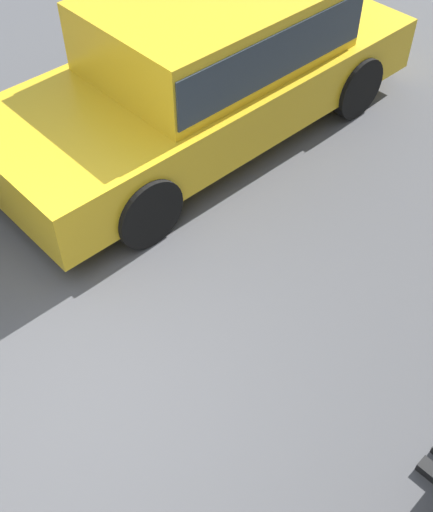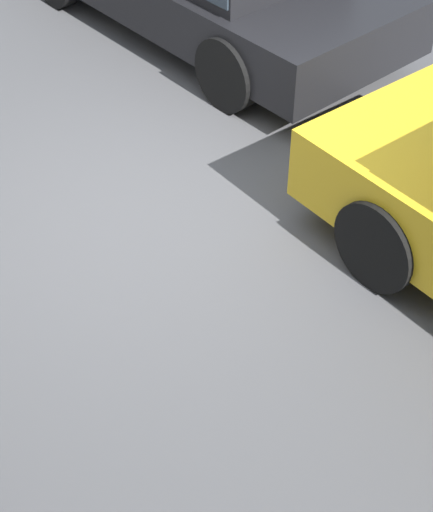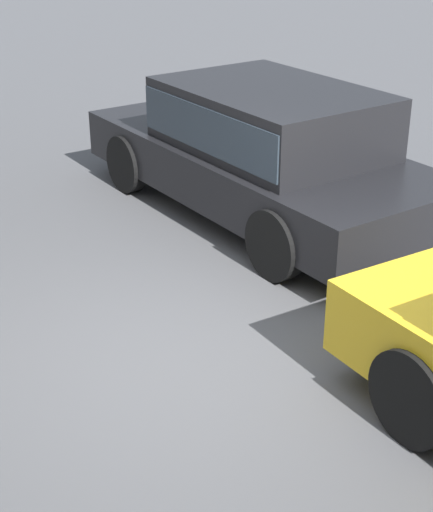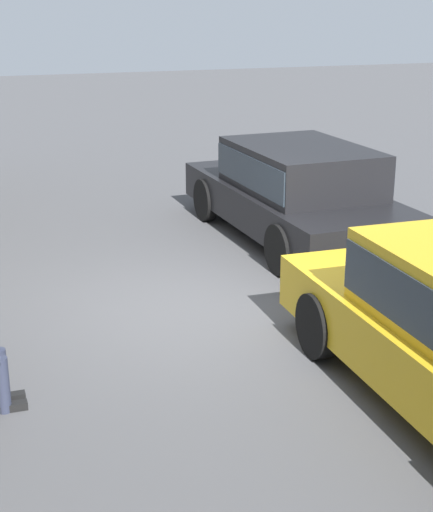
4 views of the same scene
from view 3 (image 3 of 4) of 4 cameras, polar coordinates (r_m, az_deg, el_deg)
ground_plane at (r=6.19m, az=-2.16°, el=-7.70°), size 60.00×60.00×0.00m
parked_car_mid at (r=8.66m, az=3.49°, el=8.05°), size 4.67×2.11×1.46m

